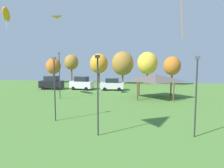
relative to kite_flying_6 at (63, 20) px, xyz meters
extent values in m
cylinder|color=orange|center=(14.73, -10.58, -1.80)|extent=(0.33, 0.43, 3.20)
pyramid|color=orange|center=(0.00, 0.00, 0.00)|extent=(1.39, 1.96, 0.25)
ellipsoid|color=orange|center=(-7.55, -1.64, 0.72)|extent=(2.93, 4.40, 2.07)
cube|color=white|center=(-7.55, -1.64, 0.99)|extent=(0.29, 0.38, 1.20)
cylinder|color=white|center=(-7.55, -1.64, -0.65)|extent=(0.14, 0.20, 1.09)
cube|color=black|center=(-6.43, 10.11, -10.25)|extent=(4.48, 1.92, 1.29)
cube|color=#1E232D|center=(-6.43, 10.11, -9.15)|extent=(2.48, 1.73, 0.91)
cylinder|color=black|center=(-5.03, 9.23, -10.89)|extent=(0.64, 0.23, 0.64)
cylinder|color=black|center=(-5.07, 11.05, -10.89)|extent=(0.64, 0.23, 0.64)
cylinder|color=black|center=(-7.78, 9.17, -10.89)|extent=(0.64, 0.23, 0.64)
cylinder|color=black|center=(-7.82, 10.99, -10.89)|extent=(0.64, 0.23, 0.64)
cube|color=silver|center=(-0.59, 10.50, -10.26)|extent=(4.41, 2.39, 1.27)
cube|color=#1E232D|center=(-0.59, 10.50, -9.18)|extent=(2.51, 2.01, 0.89)
cylinder|color=black|center=(0.59, 9.41, -10.89)|extent=(0.66, 0.30, 0.64)
cylinder|color=black|center=(0.82, 11.28, -10.89)|extent=(0.66, 0.30, 0.64)
cylinder|color=black|center=(-2.01, 9.73, -10.89)|extent=(0.66, 0.30, 0.64)
cylinder|color=black|center=(-1.77, 11.60, -10.89)|extent=(0.66, 0.30, 0.64)
cube|color=silver|center=(5.24, 10.54, -10.33)|extent=(4.35, 1.99, 1.12)
cube|color=#1E232D|center=(5.24, 10.54, -9.38)|extent=(2.43, 1.72, 0.79)
cylinder|color=black|center=(6.61, 9.78, -10.89)|extent=(0.65, 0.26, 0.64)
cylinder|color=black|center=(6.49, 11.48, -10.89)|extent=(0.65, 0.26, 0.64)
cylinder|color=black|center=(3.98, 9.60, -10.89)|extent=(0.65, 0.26, 0.64)
cylinder|color=black|center=(3.87, 11.30, -10.89)|extent=(0.65, 0.26, 0.64)
cylinder|color=brown|center=(10.37, 1.14, -9.91)|extent=(0.20, 0.20, 2.60)
cylinder|color=brown|center=(15.37, 1.14, -9.91)|extent=(0.20, 0.20, 2.60)
cylinder|color=brown|center=(10.37, 5.54, -9.91)|extent=(0.20, 0.20, 2.60)
cylinder|color=brown|center=(15.37, 5.54, -9.91)|extent=(0.20, 0.20, 2.60)
pyramid|color=#564C47|center=(12.87, 3.34, -8.11)|extent=(6.47, 5.69, 1.00)
cylinder|color=#2D2D33|center=(-1.00, 0.64, -7.92)|extent=(0.12, 0.12, 6.58)
cube|color=#4C4C51|center=(-1.00, 0.64, -4.51)|extent=(0.36, 0.20, 0.24)
cylinder|color=#2D2D33|center=(8.13, -14.52, -8.17)|extent=(0.12, 0.12, 6.08)
cube|color=#4C4C51|center=(8.13, -14.52, -5.01)|extent=(0.36, 0.20, 0.24)
cylinder|color=#2D2D33|center=(3.10, -10.95, -8.25)|extent=(0.12, 0.12, 5.92)
cube|color=#4C4C51|center=(3.10, -10.95, -5.17)|extent=(0.36, 0.20, 0.24)
cylinder|color=#2D2D33|center=(15.58, -13.67, -8.21)|extent=(0.12, 0.12, 6.00)
cube|color=#4C4C51|center=(15.58, -13.67, -5.09)|extent=(0.36, 0.20, 0.24)
cylinder|color=brown|center=(-10.64, 21.17, -9.89)|extent=(0.36, 0.36, 2.65)
ellipsoid|color=#BC6623|center=(-10.64, 21.17, -7.25)|extent=(3.50, 3.50, 3.84)
cylinder|color=brown|center=(-6.32, 21.60, -9.39)|extent=(0.36, 0.36, 3.65)
ellipsoid|color=olive|center=(-6.32, 21.60, -6.34)|extent=(3.27, 3.27, 3.59)
cylinder|color=brown|center=(0.15, 22.39, -9.71)|extent=(0.36, 0.36, 3.01)
ellipsoid|color=gold|center=(0.15, 22.39, -6.62)|extent=(4.22, 4.22, 4.64)
cylinder|color=brown|center=(5.89, 21.49, -9.82)|extent=(0.36, 0.36, 2.80)
ellipsoid|color=olive|center=(5.89, 21.49, -6.56)|extent=(4.95, 4.95, 5.44)
cylinder|color=brown|center=(11.46, 21.76, -9.70)|extent=(0.36, 0.36, 3.03)
ellipsoid|color=gold|center=(11.46, 21.76, -6.47)|extent=(4.57, 4.57, 5.03)
cylinder|color=brown|center=(16.81, 20.89, -9.81)|extent=(0.36, 0.36, 2.80)
ellipsoid|color=#BC6623|center=(16.81, 20.89, -7.01)|extent=(3.75, 3.75, 4.12)
camera|label=1|loc=(12.11, -32.25, -5.02)|focal=38.00mm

